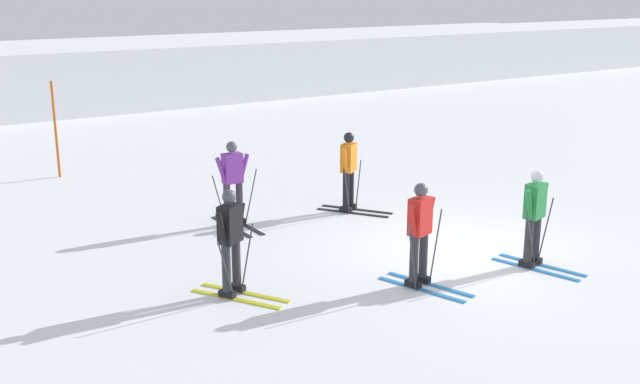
# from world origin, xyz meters

# --- Properties ---
(ground_plane) EXTENTS (120.00, 120.00, 0.00)m
(ground_plane) POSITION_xyz_m (0.00, 0.00, 0.00)
(ground_plane) COLOR white
(far_snow_ridge) EXTENTS (80.00, 6.13, 2.35)m
(far_snow_ridge) POSITION_xyz_m (0.00, 21.04, 1.18)
(far_snow_ridge) COLOR white
(far_snow_ridge) RESTS_ON ground
(skier_orange) EXTENTS (1.21, 1.53, 1.71)m
(skier_orange) POSITION_xyz_m (-0.29, 3.30, 0.92)
(skier_orange) COLOR black
(skier_orange) RESTS_ON ground
(skier_red) EXTENTS (0.96, 1.64, 1.71)m
(skier_red) POSITION_xyz_m (-1.73, -0.74, 0.92)
(skier_red) COLOR #237AC6
(skier_red) RESTS_ON ground
(skier_purple) EXTENTS (1.00, 1.61, 1.71)m
(skier_purple) POSITION_xyz_m (-2.78, 3.78, 0.92)
(skier_purple) COLOR black
(skier_purple) RESTS_ON ground
(skier_green) EXTENTS (0.97, 1.64, 1.71)m
(skier_green) POSITION_xyz_m (0.48, -1.11, 0.92)
(skier_green) COLOR #237AC6
(skier_green) RESTS_ON ground
(skier_black) EXTENTS (1.14, 1.56, 1.71)m
(skier_black) POSITION_xyz_m (-4.43, 0.53, 0.92)
(skier_black) COLOR gold
(skier_black) RESTS_ON ground
(trail_marker_pole) EXTENTS (0.06, 0.06, 2.42)m
(trail_marker_pole) POSITION_xyz_m (-4.72, 9.68, 1.21)
(trail_marker_pole) COLOR #C65614
(trail_marker_pole) RESTS_ON ground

